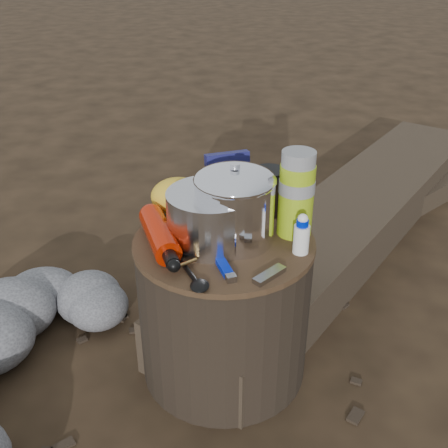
{
  "coord_description": "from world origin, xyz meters",
  "views": [
    {
      "loc": [
        -0.03,
        -1.22,
        1.15
      ],
      "look_at": [
        0.0,
        0.0,
        0.48
      ],
      "focal_mm": 43.81,
      "sensor_mm": 36.0,
      "label": 1
    }
  ],
  "objects_px": {
    "stump": "(224,307)",
    "thermos": "(296,194)",
    "travel_mug": "(269,192)",
    "fuel_bottle": "(160,234)",
    "log_main": "(352,219)",
    "camping_pot": "(235,205)"
  },
  "relations": [
    {
      "from": "stump",
      "to": "travel_mug",
      "type": "xyz_separation_m",
      "value": [
        0.13,
        0.15,
        0.28
      ]
    },
    {
      "from": "travel_mug",
      "to": "fuel_bottle",
      "type": "bearing_deg",
      "value": -148.91
    },
    {
      "from": "thermos",
      "to": "travel_mug",
      "type": "relative_size",
      "value": 1.75
    },
    {
      "from": "stump",
      "to": "camping_pot",
      "type": "distance_m",
      "value": 0.32
    },
    {
      "from": "stump",
      "to": "camping_pot",
      "type": "height_order",
      "value": "camping_pot"
    },
    {
      "from": "log_main",
      "to": "fuel_bottle",
      "type": "relative_size",
      "value": 7.88
    },
    {
      "from": "fuel_bottle",
      "to": "stump",
      "type": "bearing_deg",
      "value": -8.84
    },
    {
      "from": "camping_pot",
      "to": "fuel_bottle",
      "type": "relative_size",
      "value": 0.73
    },
    {
      "from": "camping_pot",
      "to": "travel_mug",
      "type": "xyz_separation_m",
      "value": [
        0.1,
        0.15,
        -0.04
      ]
    },
    {
      "from": "fuel_bottle",
      "to": "thermos",
      "type": "relative_size",
      "value": 1.21
    },
    {
      "from": "stump",
      "to": "log_main",
      "type": "distance_m",
      "value": 0.92
    },
    {
      "from": "log_main",
      "to": "thermos",
      "type": "bearing_deg",
      "value": -80.06
    },
    {
      "from": "camping_pot",
      "to": "travel_mug",
      "type": "bearing_deg",
      "value": 55.73
    },
    {
      "from": "log_main",
      "to": "travel_mug",
      "type": "relative_size",
      "value": 16.66
    },
    {
      "from": "stump",
      "to": "fuel_bottle",
      "type": "relative_size",
      "value": 1.71
    },
    {
      "from": "thermos",
      "to": "travel_mug",
      "type": "bearing_deg",
      "value": 115.94
    },
    {
      "from": "camping_pot",
      "to": "travel_mug",
      "type": "relative_size",
      "value": 1.55
    },
    {
      "from": "fuel_bottle",
      "to": "travel_mug",
      "type": "xyz_separation_m",
      "value": [
        0.29,
        0.18,
        0.03
      ]
    },
    {
      "from": "stump",
      "to": "travel_mug",
      "type": "bearing_deg",
      "value": 49.93
    },
    {
      "from": "stump",
      "to": "thermos",
      "type": "bearing_deg",
      "value": 10.6
    },
    {
      "from": "thermos",
      "to": "travel_mug",
      "type": "distance_m",
      "value": 0.14
    },
    {
      "from": "stump",
      "to": "fuel_bottle",
      "type": "height_order",
      "value": "fuel_bottle"
    }
  ]
}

